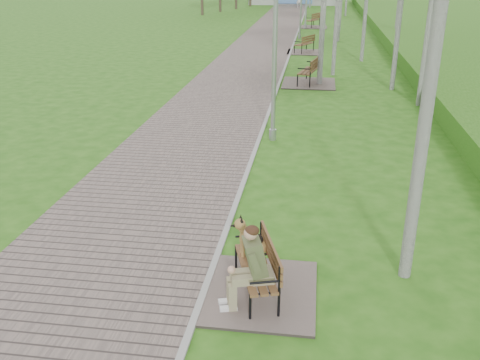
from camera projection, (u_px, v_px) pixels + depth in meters
The scene contains 10 objects.
ground at pixel (256, 149), 13.56m from camera, with size 120.00×120.00×0.00m, color #255A12.
walkway at pixel (268, 37), 33.48m from camera, with size 3.50×67.00×0.04m, color #625550.
kerb at pixel (296, 38), 33.25m from camera, with size 0.10×67.00×0.05m, color #999993.
bench_main at pixel (252, 270), 7.51m from camera, with size 1.64×1.83×1.43m.
bench_second at pixel (308, 78), 20.75m from camera, with size 2.03×2.25×1.24m.
bench_third at pixel (304, 49), 27.91m from camera, with size 1.79×1.99×1.10m.
bench_far at pixel (313, 24), 38.67m from camera, with size 2.02×2.25×1.24m.
lamp_post_near at pixel (275, 51), 13.40m from camera, with size 0.19×0.19×5.03m.
lamp_post_second at pixel (301, 3), 32.20m from camera, with size 0.17×0.17×4.48m.
pedestrian_near at pixel (299, 0), 54.20m from camera, with size 0.58×0.38×1.60m, color silver.
Camera 1 is at (1.44, -12.77, 4.42)m, focal length 40.00 mm.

